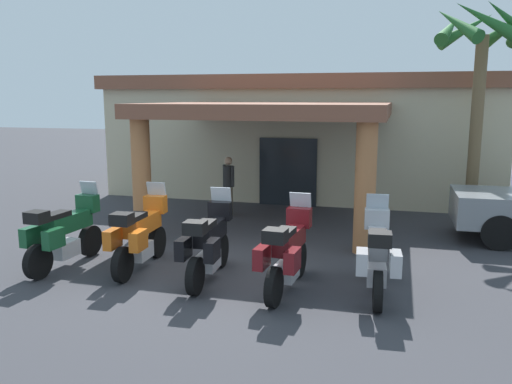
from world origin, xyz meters
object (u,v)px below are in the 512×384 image
(motorcycle_green, at_px, (64,233))
(motorcycle_maroon, at_px, (287,252))
(pedestrian, at_px, (229,182))
(motorcycle_silver, at_px, (377,255))
(motorcycle_orange, at_px, (140,235))
(palm_tree_near_portico, at_px, (483,52))
(motorcycle_black, at_px, (208,244))
(motel_building, at_px, (304,133))

(motorcycle_green, bearing_deg, motorcycle_maroon, -87.36)
(motorcycle_green, xyz_separation_m, pedestrian, (1.69, 5.29, 0.27))
(motorcycle_maroon, bearing_deg, motorcycle_green, 92.63)
(motorcycle_green, height_order, pedestrian, pedestrian)
(motorcycle_green, distance_m, pedestrian, 5.56)
(motorcycle_silver, height_order, pedestrian, pedestrian)
(motorcycle_orange, bearing_deg, palm_tree_near_portico, -51.83)
(motorcycle_orange, height_order, motorcycle_silver, same)
(motorcycle_orange, relative_size, motorcycle_silver, 1.00)
(motorcycle_green, distance_m, palm_tree_near_portico, 10.86)
(motorcycle_black, height_order, motorcycle_maroon, same)
(motorcycle_orange, relative_size, pedestrian, 1.32)
(motel_building, relative_size, pedestrian, 7.80)
(motorcycle_orange, bearing_deg, motorcycle_silver, -94.19)
(motorcycle_maroon, height_order, motorcycle_silver, same)
(pedestrian, height_order, palm_tree_near_portico, palm_tree_near_portico)
(motel_building, bearing_deg, palm_tree_near_portico, -36.00)
(motorcycle_green, relative_size, motorcycle_maroon, 1.00)
(motel_building, bearing_deg, motorcycle_orange, -99.07)
(motorcycle_silver, distance_m, pedestrian, 6.77)
(palm_tree_near_portico, bearing_deg, motorcycle_silver, -110.47)
(motel_building, xyz_separation_m, pedestrian, (-1.33, -4.50, -1.10))
(motorcycle_green, relative_size, motorcycle_orange, 1.00)
(motorcycle_orange, bearing_deg, motorcycle_green, 97.97)
(motel_building, distance_m, motorcycle_orange, 9.73)
(motorcycle_silver, bearing_deg, motorcycle_green, 86.89)
(motel_building, relative_size, motorcycle_maroon, 5.92)
(motel_building, distance_m, motorcycle_green, 10.33)
(motorcycle_silver, bearing_deg, motel_building, 13.16)
(motorcycle_green, relative_size, motorcycle_black, 1.00)
(pedestrian, bearing_deg, motorcycle_green, 22.28)
(motorcycle_black, relative_size, pedestrian, 1.32)
(motel_building, distance_m, motorcycle_black, 9.84)
(motel_building, relative_size, palm_tree_near_portico, 2.29)
(motorcycle_orange, distance_m, pedestrian, 5.02)
(motorcycle_silver, xyz_separation_m, palm_tree_near_portico, (2.20, 5.88, 3.77))
(motorcycle_black, height_order, motorcycle_silver, same)
(motorcycle_maroon, bearing_deg, motel_building, 12.91)
(motel_building, height_order, motorcycle_orange, motel_building)
(pedestrian, bearing_deg, motorcycle_maroon, 67.70)
(motorcycle_maroon, height_order, pedestrian, pedestrian)
(motorcycle_green, bearing_deg, motorcycle_silver, -84.66)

